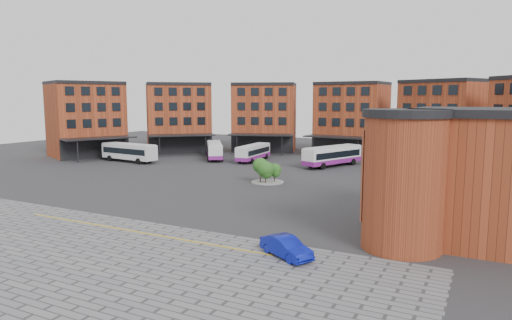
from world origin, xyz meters
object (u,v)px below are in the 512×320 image
at_px(bus_c, 253,152).
at_px(bus_e, 412,162).
at_px(tree_island, 266,170).
at_px(bus_a, 129,151).
at_px(blue_car, 286,247).
at_px(bus_d, 332,156).
at_px(bus_b, 215,150).
at_px(bus_f, 453,166).

height_order(bus_c, bus_e, bus_e).
height_order(tree_island, bus_a, tree_island).
bearing_deg(blue_car, bus_c, 58.91).
distance_m(bus_c, bus_e, 28.04).
bearing_deg(blue_car, bus_d, 42.30).
bearing_deg(bus_e, bus_c, -177.42).
xyz_separation_m(bus_d, blue_car, (10.66, -44.05, -1.09)).
bearing_deg(bus_b, bus_a, -173.25).
relative_size(bus_b, bus_d, 0.87).
distance_m(bus_b, blue_car, 54.28).
bearing_deg(bus_d, bus_a, -138.93).
bearing_deg(bus_c, blue_car, -63.31).
height_order(bus_a, bus_b, bus_a).
height_order(bus_a, bus_d, bus_d).
relative_size(bus_b, bus_f, 0.99).
height_order(bus_c, bus_f, bus_f).
distance_m(bus_a, bus_e, 48.23).
bearing_deg(tree_island, bus_a, 166.59).
distance_m(tree_island, bus_e, 23.33).
bearing_deg(tree_island, bus_c, 122.05).
xyz_separation_m(bus_a, bus_c, (19.36, 11.24, -0.35)).
relative_size(tree_island, bus_f, 0.41).
bearing_deg(bus_c, bus_e, -7.52).
bearing_deg(bus_a, blue_car, -120.39).
xyz_separation_m(tree_island, bus_d, (3.24, 18.78, 0.04)).
relative_size(bus_c, bus_e, 0.87).
height_order(bus_d, blue_car, bus_d).
height_order(tree_island, blue_car, tree_island).
relative_size(bus_a, blue_car, 2.60).
distance_m(bus_b, bus_c, 7.77).
bearing_deg(bus_f, bus_a, -126.50).
distance_m(tree_island, bus_b, 26.17).
height_order(tree_island, bus_c, tree_island).
xyz_separation_m(tree_island, bus_b, (-19.36, 17.60, -0.11)).
bearing_deg(tree_island, bus_d, 80.20).
bearing_deg(blue_car, bus_b, 66.50).
xyz_separation_m(tree_island, bus_f, (22.18, 14.62, 0.05)).
relative_size(bus_c, bus_f, 1.00).
bearing_deg(bus_f, bus_d, -146.61).
relative_size(bus_e, blue_car, 2.67).
height_order(bus_a, bus_f, bus_f).
height_order(bus_c, bus_d, bus_d).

